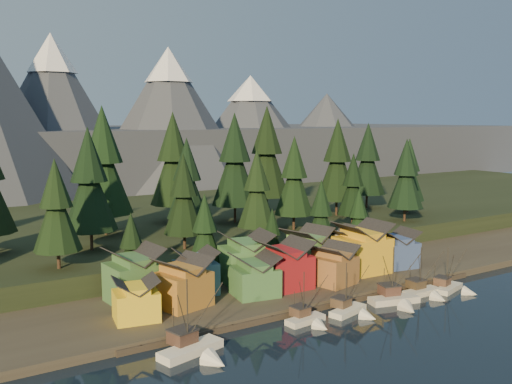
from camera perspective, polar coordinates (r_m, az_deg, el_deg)
ground at (r=98.61m, az=12.58°, el=-13.74°), size 500.00×500.00×0.00m
shore_strip at (r=128.18m, az=-0.26°, el=-8.20°), size 400.00×50.00×1.50m
hillside at (r=170.97m, az=-9.23°, el=-3.55°), size 420.00×100.00×6.00m
dock at (r=109.95m, az=6.40°, el=-11.07°), size 80.00×4.00×1.00m
mountain_ridge at (r=284.95m, az=-20.02°, el=5.14°), size 560.00×190.00×90.00m
boat_0 at (r=88.00m, az=-6.05°, el=-14.54°), size 11.21×11.78×12.75m
boat_2 at (r=100.55m, az=5.31°, el=-11.93°), size 7.82×8.36×10.04m
boat_3 at (r=106.02m, az=9.62°, el=-10.96°), size 8.76×9.27×10.42m
boat_4 at (r=112.99m, az=13.94°, el=-9.76°), size 10.46×11.01×12.05m
boat_5 at (r=119.82m, az=16.60°, el=-8.96°), size 8.60×9.36×10.75m
boat_6 at (r=124.50m, az=19.15°, el=-8.52°), size 8.66×9.14×10.11m
house_front_0 at (r=99.30m, az=-11.91°, el=-10.33°), size 8.34×8.02×7.22m
house_front_1 at (r=104.57m, az=-7.35°, el=-8.80°), size 10.39×10.14×8.93m
house_front_2 at (r=109.99m, az=-0.14°, el=-8.20°), size 9.29×9.34×7.93m
house_front_3 at (r=114.55m, az=2.84°, el=-7.12°), size 9.53×9.09×9.61m
house_front_4 at (r=118.61m, az=7.67°, el=-7.06°), size 9.54×10.02×8.11m
house_front_5 at (r=127.92m, az=10.59°, el=-5.34°), size 10.96×10.05×11.04m
house_front_6 at (r=134.30m, az=13.81°, el=-5.41°), size 9.68×9.29×8.48m
house_back_0 at (r=108.57m, az=-12.09°, el=-7.95°), size 9.99×9.66×10.11m
house_back_1 at (r=111.87m, az=-6.05°, el=-7.81°), size 8.64×8.72×8.54m
house_back_2 at (r=118.24m, az=-0.99°, el=-6.44°), size 11.16×10.51×10.37m
house_back_3 at (r=127.25m, az=5.13°, el=-5.64°), size 11.07×10.26×9.69m
house_back_4 at (r=132.08m, az=8.75°, el=-5.37°), size 8.79×8.48×9.02m
house_back_5 at (r=138.90m, az=10.90°, el=-4.92°), size 8.72×8.80×8.40m
tree_hill_2 at (r=116.71m, az=-19.34°, el=-1.59°), size 9.31×9.31×21.70m
tree_hill_3 at (r=130.30m, az=-16.32°, el=0.84°), size 11.79×11.79×27.46m
tree_hill_4 at (r=146.63m, az=-15.00°, el=2.67°), size 13.93×13.93×32.46m
tree_hill_5 at (r=127.67m, az=-7.23°, el=-0.52°), size 9.25×9.25×21.54m
tree_hill_6 at (r=144.32m, az=-6.91°, el=1.05°), size 10.50×10.50×24.46m
tree_hill_7 at (r=134.51m, az=0.09°, el=0.08°), size 9.49×9.49×22.10m
tree_hill_8 at (r=158.55m, az=-2.14°, el=2.93°), size 13.22×13.22×30.80m
tree_hill_9 at (r=149.06m, az=3.83°, el=1.34°), size 10.61×10.61×24.71m
tree_hill_10 at (r=173.67m, az=1.09°, el=3.72°), size 14.16×14.16×33.00m
tree_hill_11 at (r=155.57m, az=9.68°, el=0.53°), size 8.54×8.54×19.89m
tree_hill_12 at (r=172.28m, az=8.13°, el=2.92°), size 12.53×12.53×29.19m
tree_hill_13 at (r=166.53m, az=14.76°, el=1.53°), size 10.11×10.11×23.56m
tree_hill_14 at (r=188.81m, az=11.10°, el=3.01°), size 11.91×11.91×27.73m
tree_hill_15 at (r=161.02m, az=-8.25°, el=2.97°), size 13.33×13.33×31.05m
tree_hill_17 at (r=182.08m, az=15.03°, el=1.94°), size 9.94×9.94×23.16m
tree_shore_0 at (r=113.92m, az=-12.33°, el=-5.54°), size 6.75×6.75×15.71m
tree_shore_1 at (r=119.88m, az=-5.14°, el=-4.06°), size 7.84×7.84×18.26m
tree_shore_2 at (r=128.89m, az=1.63°, el=-4.36°), size 5.86×5.86×13.66m
tree_shore_3 at (r=136.50m, az=6.51°, el=-2.42°), size 8.29×8.29×19.32m
tree_shore_4 at (r=144.52m, az=10.21°, el=-2.58°), size 7.05×7.05×16.42m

